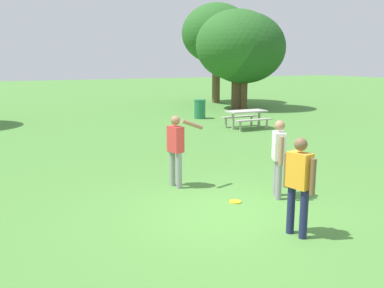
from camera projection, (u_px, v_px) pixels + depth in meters
ground_plane at (225, 214)px, 7.72m from camera, size 120.00×120.00×0.00m
person_thrower at (299, 180)px, 6.61m from camera, size 0.29×0.60×1.64m
person_catcher at (176, 146)px, 9.26m from camera, size 0.75×0.60×1.64m
person_bystander at (278, 154)px, 8.51m from camera, size 0.37×0.55×1.64m
frisbee at (235, 202)px, 8.38m from camera, size 0.24×0.24×0.03m
picnic_table_near at (246, 115)px, 17.54m from camera, size 1.72×1.44×0.77m
trash_can_further_along at (200, 109)px, 20.62m from camera, size 0.59×0.59×0.96m
tree_far_right at (237, 46)px, 24.24m from camera, size 4.87×4.87×5.82m
tree_slender_mid at (244, 48)px, 24.37m from camera, size 4.91×4.91×5.69m
tree_back_left at (217, 34)px, 27.78m from camera, size 4.71×4.71×6.67m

